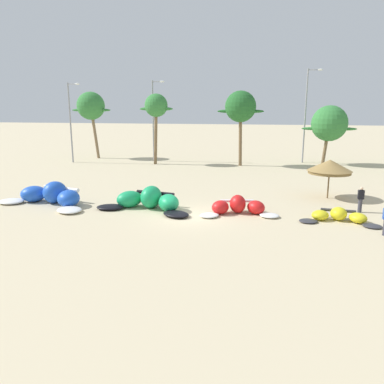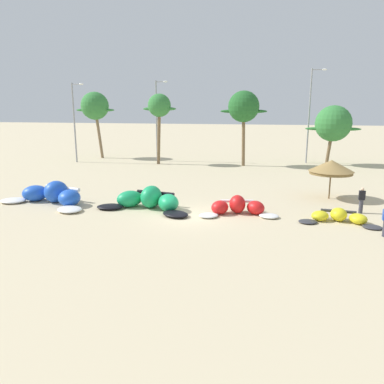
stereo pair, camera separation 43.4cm
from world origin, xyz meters
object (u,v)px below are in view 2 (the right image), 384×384
Objects in this scene: kite_left at (149,200)px; person_by_umbrellas at (362,200)px; palm_left at (159,107)px; lamppost_west_center at (157,117)px; lamppost_east_center at (310,112)px; kite_center at (339,217)px; palm_left_of_gap at (244,107)px; palm_center_left at (333,124)px; kite_far_left at (52,195)px; beach_umbrella_near_van at (331,167)px; palm_leftmost at (95,106)px; lamppost_west at (75,119)px; kite_left_of_center at (238,207)px.

kite_left is 13.21m from person_by_umbrellas.
lamppost_west_center is (-1.05, 2.50, -1.20)m from palm_left.
lamppost_east_center reaches higher than palm_left.
palm_left is at bearing 130.44° from kite_center.
palm_left_of_gap is 1.23× the size of palm_center_left.
kite_center is at bearing -125.33° from person_by_umbrellas.
palm_left reaches higher than kite_far_left.
kite_center is 0.58× the size of palm_left.
palm_left is 0.83× the size of lamppost_west_center.
palm_left is 9.39m from palm_left_of_gap.
beach_umbrella_near_van is 24.39m from lamppost_west_center.
person_by_umbrellas reaches higher than kite_left.
beach_umbrella_near_van is at bearing 25.05° from kite_left.
kite_far_left is at bearing -127.45° from lamppost_east_center.
palm_leftmost is 0.88× the size of lamppost_west_center.
kite_center is 35.63m from palm_leftmost.
person_by_umbrellas is at bearing -30.37° from lamppost_west.
beach_umbrella_near_van is 0.34× the size of lamppost_west.
lamppost_west is at bearing -160.71° from lamppost_west_center.
kite_left_of_center is 20.90m from palm_left_of_gap.
beach_umbrella_near_van is 0.37× the size of palm_leftmost.
lamppost_east_center reaches higher than kite_far_left.
palm_leftmost is at bearing 132.10° from kite_left_of_center.
kite_left is at bearing -101.69° from palm_left_of_gap.
palm_left reaches higher than kite_left_of_center.
palm_leftmost is 19.21m from palm_left_of_gap.
palm_left_of_gap is 0.89× the size of lamppost_west.
beach_umbrella_near_van is 0.47× the size of palm_center_left.
palm_leftmost reaches higher than palm_left.
palm_left_of_gap reaches higher than palm_center_left.
palm_left is at bearing -164.60° from lamppost_east_center.
kite_left_of_center is at bearing -47.90° from palm_leftmost.
palm_left is at bearing 140.83° from beach_umbrella_near_van.
lamppost_west_center is at bearing -7.09° from palm_leftmost.
kite_left_of_center is 22.90m from palm_left.
palm_center_left is 3.00m from lamppost_east_center.
person_by_umbrellas reaches higher than kite_far_left.
lamppost_west_center reaches higher than palm_center_left.
beach_umbrella_near_van reaches higher than kite_left.
kite_left_of_center is at bearing -61.10° from lamppost_west_center.
kite_left is 12.99m from beach_umbrella_near_van.
palm_center_left is at bearing -26.46° from lamppost_east_center.
kite_center is at bearing -0.92° from kite_far_left.
lamppost_east_center reaches higher than person_by_umbrellas.
palm_center_left is at bearing 2.49° from lamppost_west_center.
kite_left_of_center is 0.46× the size of lamppost_east_center.
kite_far_left is 4.35× the size of person_by_umbrellas.
kite_far_left is at bearing -70.71° from palm_leftmost.
kite_far_left is 0.89× the size of palm_left.
palm_leftmost reaches higher than palm_left_of_gap.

